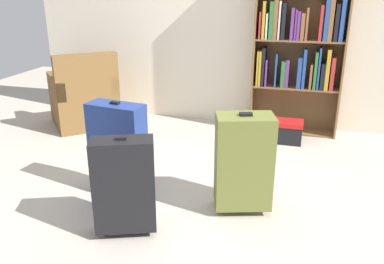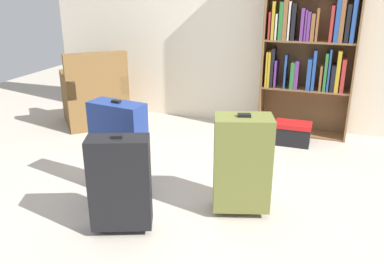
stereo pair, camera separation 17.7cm
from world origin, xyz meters
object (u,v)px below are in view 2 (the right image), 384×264
at_px(suitcase_black, 120,183).
at_px(suitcase_olive, 242,163).
at_px(storage_box, 293,133).
at_px(armchair, 95,98).
at_px(suitcase_navy_blue, 119,146).
at_px(bookshelf, 311,29).
at_px(mug, 138,128).

bearing_deg(suitcase_black, suitcase_olive, 35.85).
bearing_deg(suitcase_black, storage_box, 65.10).
height_order(armchair, suitcase_navy_blue, armchair).
distance_m(bookshelf, mug, 2.19).
distance_m(armchair, suitcase_black, 2.41).
relative_size(mug, suitcase_black, 0.17).
bearing_deg(suitcase_black, suitcase_navy_blue, 119.12).
height_order(suitcase_olive, suitcase_black, suitcase_olive).
bearing_deg(storage_box, suitcase_olive, -98.61).
distance_m(mug, suitcase_black, 2.02).
height_order(bookshelf, suitcase_black, bookshelf).
distance_m(bookshelf, armchair, 2.60).
bearing_deg(suitcase_olive, armchair, 145.92).
height_order(bookshelf, storage_box, bookshelf).
distance_m(bookshelf, storage_box, 1.11).
bearing_deg(suitcase_navy_blue, bookshelf, 55.97).
xyz_separation_m(storage_box, suitcase_olive, (-0.23, -1.51, 0.27)).
height_order(mug, storage_box, storage_box).
xyz_separation_m(suitcase_olive, suitcase_navy_blue, (-0.99, -0.01, 0.00)).
relative_size(bookshelf, mug, 17.25).
bearing_deg(mug, storage_box, 6.53).
relative_size(mug, suitcase_navy_blue, 0.15).
height_order(suitcase_black, suitcase_navy_blue, suitcase_navy_blue).
xyz_separation_m(bookshelf, suitcase_black, (-1.00, -2.40, -0.80)).
bearing_deg(suitcase_navy_blue, suitcase_olive, 0.78).
height_order(storage_box, suitcase_olive, suitcase_olive).
distance_m(bookshelf, suitcase_olive, 2.06).
xyz_separation_m(bookshelf, suitcase_olive, (-0.29, -1.89, -0.77)).
relative_size(bookshelf, storage_box, 5.54).
relative_size(bookshelf, suitcase_navy_blue, 2.65).
height_order(armchair, storage_box, armchair).
height_order(storage_box, suitcase_navy_blue, suitcase_navy_blue).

